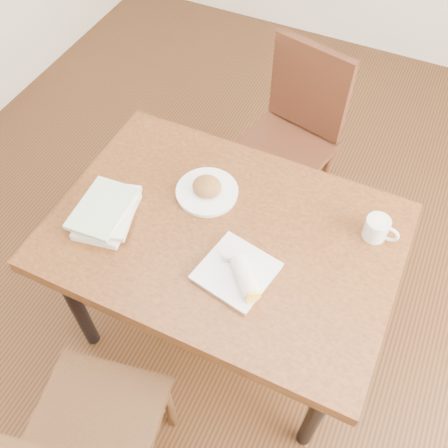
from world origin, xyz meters
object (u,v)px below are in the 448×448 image
at_px(table, 224,245).
at_px(coffee_mug, 378,228).
at_px(chair_far, 292,130).
at_px(plate_scone, 207,190).
at_px(book_stack, 107,212).
at_px(chair_near, 80,443).
at_px(plate_burrito, 239,273).

height_order(table, coffee_mug, coffee_mug).
bearing_deg(chair_far, coffee_mug, -49.67).
bearing_deg(plate_scone, book_stack, -137.46).
relative_size(table, coffee_mug, 9.74).
bearing_deg(chair_far, plate_scone, -99.56).
bearing_deg(chair_near, coffee_mug, 58.50).
relative_size(table, chair_far, 1.31).
height_order(coffee_mug, plate_burrito, coffee_mug).
bearing_deg(coffee_mug, table, -156.56).
distance_m(chair_near, coffee_mug, 1.22).
relative_size(coffee_mug, book_stack, 0.44).
xyz_separation_m(coffee_mug, plate_burrito, (-0.37, -0.36, -0.02)).
bearing_deg(coffee_mug, chair_near, -121.50).
relative_size(chair_near, plate_scone, 4.00).
height_order(plate_scone, coffee_mug, coffee_mug).
distance_m(plate_burrito, book_stack, 0.54).
bearing_deg(table, chair_near, -98.90).
bearing_deg(coffee_mug, plate_scone, -172.87).
xyz_separation_m(chair_near, chair_far, (0.11, 1.63, 0.00)).
height_order(chair_far, plate_burrito, chair_far).
height_order(chair_near, chair_far, same).
bearing_deg(chair_far, chair_near, -93.74).
distance_m(table, book_stack, 0.45).
distance_m(chair_near, chair_far, 1.63).
height_order(plate_burrito, book_stack, plate_burrito).
height_order(plate_scone, book_stack, plate_scone).
bearing_deg(coffee_mug, book_stack, -159.79).
relative_size(plate_scone, plate_burrito, 0.87).
distance_m(chair_far, coffee_mug, 0.84).
relative_size(chair_near, book_stack, 3.24).
bearing_deg(plate_scone, coffee_mug, 7.13).
xyz_separation_m(plate_scone, book_stack, (-0.28, -0.26, 0.01)).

